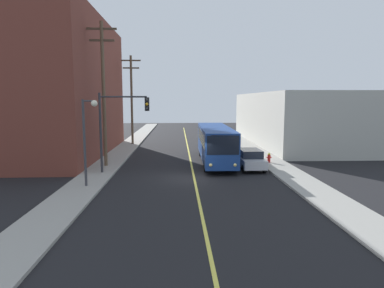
% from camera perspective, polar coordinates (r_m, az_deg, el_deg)
% --- Properties ---
extents(ground_plane, '(120.00, 120.00, 0.00)m').
position_cam_1_polar(ground_plane, '(24.47, 0.36, -5.77)').
color(ground_plane, black).
extents(sidewalk_left, '(2.50, 90.00, 0.15)m').
position_cam_1_polar(sidewalk_left, '(34.78, -12.47, -1.87)').
color(sidewalk_left, gray).
rests_on(sidewalk_left, ground).
extents(sidewalk_right, '(2.50, 90.00, 0.15)m').
position_cam_1_polar(sidewalk_right, '(35.25, 11.43, -1.72)').
color(sidewalk_right, gray).
rests_on(sidewalk_right, ground).
extents(lane_stripe_center, '(0.16, 60.00, 0.01)m').
position_cam_1_polar(lane_stripe_center, '(39.21, -0.68, -0.76)').
color(lane_stripe_center, '#D8CC4C').
rests_on(lane_stripe_center, ground).
extents(building_left_brick, '(10.00, 21.02, 13.69)m').
position_cam_1_polar(building_left_brick, '(37.06, -22.12, 8.83)').
color(building_left_brick, brown).
rests_on(building_left_brick, ground).
extents(building_right_warehouse, '(12.00, 25.14, 6.51)m').
position_cam_1_polar(building_right_warehouse, '(45.52, 17.76, 4.13)').
color(building_right_warehouse, '#B2B2A8').
rests_on(building_right_warehouse, ground).
extents(city_bus, '(2.73, 12.19, 3.20)m').
position_cam_1_polar(city_bus, '(30.36, 3.96, 0.28)').
color(city_bus, navy).
rests_on(city_bus, ground).
extents(parked_car_silver, '(1.88, 4.43, 1.62)m').
position_cam_1_polar(parked_car_silver, '(27.82, 9.81, -2.50)').
color(parked_car_silver, '#B7B7BC').
rests_on(parked_car_silver, ground).
extents(utility_pole_near, '(2.40, 0.28, 11.71)m').
position_cam_1_polar(utility_pole_near, '(28.71, -14.79, 9.08)').
color(utility_pole_near, brown).
rests_on(utility_pole_near, sidewalk_left).
extents(utility_pole_mid, '(2.40, 0.28, 10.88)m').
position_cam_1_polar(utility_pole_mid, '(42.68, -10.22, 8.01)').
color(utility_pole_mid, brown).
rests_on(utility_pole_mid, sidewalk_left).
extents(traffic_signal_left_corner, '(3.75, 0.48, 6.00)m').
position_cam_1_polar(traffic_signal_left_corner, '(25.68, -11.98, 4.41)').
color(traffic_signal_left_corner, '#2D2D33').
rests_on(traffic_signal_left_corner, sidewalk_left).
extents(street_lamp_left, '(0.98, 0.40, 5.50)m').
position_cam_1_polar(street_lamp_left, '(22.07, -17.32, 2.30)').
color(street_lamp_left, '#38383D').
rests_on(street_lamp_left, sidewalk_left).
extents(fire_hydrant, '(0.44, 0.26, 0.84)m').
position_cam_1_polar(fire_hydrant, '(30.33, 12.94, -2.26)').
color(fire_hydrant, red).
rests_on(fire_hydrant, sidewalk_right).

